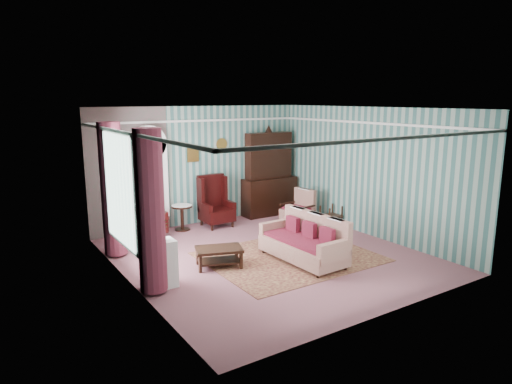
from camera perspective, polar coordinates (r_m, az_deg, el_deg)
floor at (r=9.21m, az=1.55°, el=-7.94°), size 6.00×6.00×0.00m
room_shell at (r=8.56m, az=-2.46°, el=4.39°), size 5.53×6.02×2.91m
bookcase at (r=10.78m, az=-13.03°, el=0.84°), size 0.80×0.28×2.24m
dresser_hutch at (r=12.14m, az=1.71°, el=2.62°), size 1.50×0.56×2.36m
wingback_left at (r=10.44m, az=-13.46°, el=-2.30°), size 0.76×0.80×1.25m
wingback_right at (r=11.13m, az=-4.95°, el=-1.17°), size 0.76×0.80×1.25m
seated_woman at (r=10.45m, az=-13.45°, el=-2.49°), size 0.44×0.40×1.18m
round_side_table at (r=10.98m, az=-9.21°, el=-3.20°), size 0.50×0.50×0.60m
nest_table at (r=11.28m, az=9.35°, el=-2.96°), size 0.45×0.38×0.54m
plant_stand at (r=7.77m, az=-12.06°, el=-8.85°), size 0.55×0.35×0.80m
rug at (r=9.14m, az=4.19°, el=-8.07°), size 3.20×2.60×0.01m
sofa at (r=8.79m, az=5.87°, el=-5.39°), size 1.00×1.87×1.04m
floral_armchair at (r=11.32m, az=5.20°, el=-1.89°), size 0.95×0.84×0.89m
coffee_table at (r=8.58m, az=-4.65°, el=-8.15°), size 0.98×0.79×0.37m
potted_plant_a at (r=7.42m, az=-12.42°, el=-4.83°), size 0.42×0.38×0.43m
potted_plant_b at (r=7.64m, az=-12.17°, el=-4.08°), size 0.30×0.25×0.50m
potted_plant_c at (r=7.62m, az=-12.62°, el=-4.54°), size 0.23×0.23×0.40m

